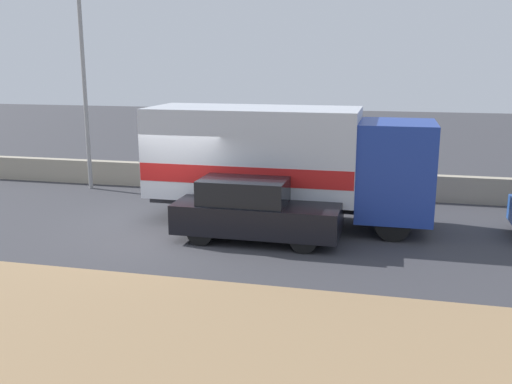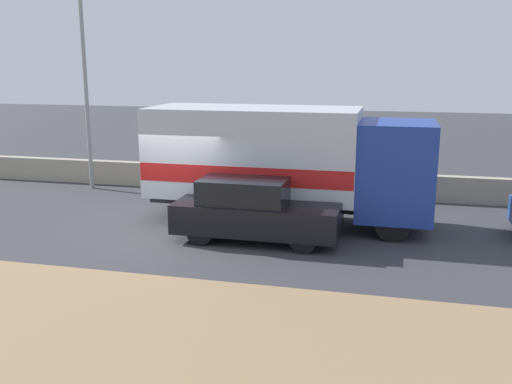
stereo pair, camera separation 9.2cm
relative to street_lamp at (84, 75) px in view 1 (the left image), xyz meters
The scene contains 6 objects.
ground_plane 7.73m from the street_lamp, 44.65° to the right, with size 80.00×80.00×0.00m, color #38383D.
dirt_shoulder_foreground 12.33m from the street_lamp, 66.07° to the right, with size 60.00×6.57×0.04m.
stone_wall_backdrop 5.95m from the street_lamp, 10.02° to the left, with size 60.00×0.35×0.84m.
street_lamp is the anchor object (origin of this frame).
box_truck 8.17m from the street_lamp, 20.54° to the right, with size 7.58×2.45×3.16m.
car_hatchback 8.84m from the street_lamp, 32.05° to the right, with size 4.08×1.81×1.57m.
Camera 1 is at (5.47, -13.05, 4.36)m, focal length 40.00 mm.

